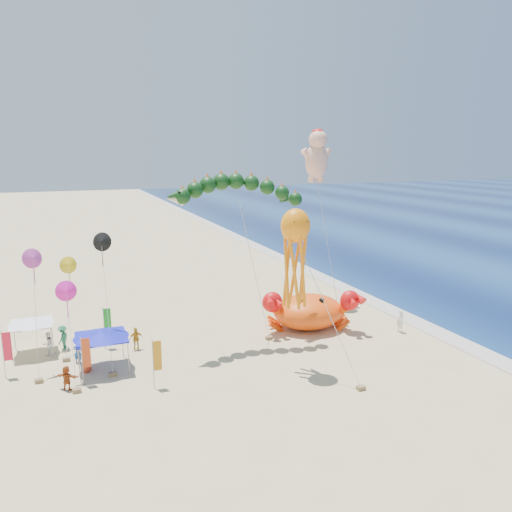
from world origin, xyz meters
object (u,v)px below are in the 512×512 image
Objects in this scene: canopy_blue at (101,334)px; octopus_kite at (295,251)px; canopy_white at (31,321)px; crab_inflatable at (309,310)px; dragon_kite at (237,195)px; cherub_kite at (317,154)px.

octopus_kite is at bearing -21.03° from canopy_blue.
octopus_kite is 3.49× the size of canopy_white.
dragon_kite is at bearing -172.30° from crab_inflatable.
canopy_white is (-16.33, 9.14, -5.61)m from octopus_kite.
dragon_kite is (-6.48, -0.88, 9.73)m from crab_inflatable.
octopus_kite is 19.53m from canopy_white.
octopus_kite reaches higher than canopy_blue.
dragon_kite is 17.24m from canopy_white.
canopy_white is (-20.87, 2.65, 0.92)m from crab_inflatable.
dragon_kite reaches higher than canopy_white.
canopy_blue is (-20.40, -8.50, -11.54)m from cherub_kite.
crab_inflatable reaches higher than canopy_white.
canopy_white is at bearing 150.77° from octopus_kite.
canopy_white is at bearing 172.77° from crab_inflatable.
dragon_kite is 13.34m from canopy_blue.
octopus_kite is at bearing -123.01° from cherub_kite.
dragon_kite is at bearing 109.02° from octopus_kite.
cherub_kite is (3.95, 6.59, 12.46)m from crab_inflatable.
dragon_kite reaches higher than canopy_blue.
octopus_kite is 3.01× the size of canopy_blue.
canopy_blue is at bearing 158.97° from octopus_kite.
octopus_kite is at bearing -70.98° from dragon_kite.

